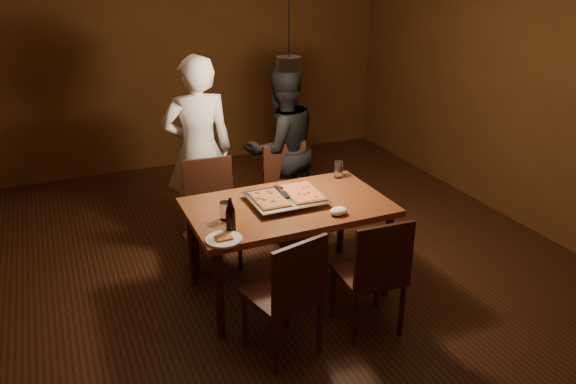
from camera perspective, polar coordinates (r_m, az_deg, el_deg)
name	(u,v)px	position (r m, az deg, el deg)	size (l,w,h in m)	color
room_shell	(289,111)	(4.24, 0.08, 8.25)	(6.00, 6.00, 6.00)	#3B1F10
dining_table	(288,213)	(4.25, 0.00, -2.16)	(1.50, 0.90, 0.75)	brown
chair_far_left	(211,202)	(4.82, -7.81, -1.01)	(0.46, 0.46, 0.49)	#38190F
chair_far_right	(289,184)	(5.14, 0.12, 0.81)	(0.42, 0.42, 0.49)	#38190F
chair_near_left	(289,287)	(3.61, 0.15, -9.58)	(0.51, 0.51, 0.49)	#38190F
chair_near_right	(375,266)	(3.87, 8.84, -7.46)	(0.44, 0.44, 0.49)	#38190F
pizza_tray	(286,200)	(4.23, -0.20, -0.78)	(0.55, 0.45, 0.05)	silver
pizza_meat	(269,199)	(4.17, -1.92, -0.69)	(0.22, 0.35, 0.02)	maroon
pizza_cheese	(302,192)	(4.28, 1.46, -0.03)	(0.25, 0.39, 0.02)	gold
spatula	(286,194)	(4.23, -0.23, -0.23)	(0.09, 0.24, 0.04)	silver
beer_bottle_a	(230,216)	(3.78, -5.91, -2.46)	(0.06, 0.06, 0.23)	black
beer_bottle_b	(231,215)	(3.79, -5.84, -2.32)	(0.06, 0.06, 0.24)	black
water_glass_left	(226,211)	(3.98, -6.34, -1.91)	(0.08, 0.08, 0.13)	silver
water_glass_right	(339,169)	(4.71, 5.17, 2.29)	(0.07, 0.07, 0.14)	silver
plate_slice	(224,239)	(3.72, -6.54, -4.79)	(0.24, 0.24, 0.03)	white
napkin	(339,211)	(4.05, 5.16, -1.94)	(0.14, 0.10, 0.06)	white
diner_white	(199,151)	(5.09, -9.05, 4.15)	(0.63, 0.41, 1.72)	white
diner_dark	(282,148)	(5.33, -0.66, 4.45)	(0.76, 0.59, 1.57)	black
pendant_lamp	(289,62)	(4.17, 0.09, 13.05)	(0.18, 0.18, 1.10)	black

